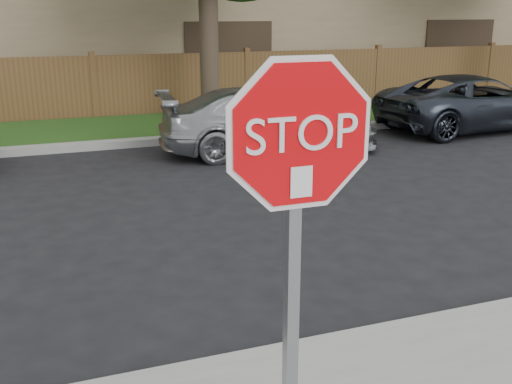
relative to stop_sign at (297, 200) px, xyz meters
name	(u,v)px	position (x,y,z in m)	size (l,w,h in m)	color
ground	(238,362)	(0.17, 1.48, -1.83)	(90.00, 90.00, 0.00)	black
far_curb	(112,144)	(0.17, 9.63, -1.75)	(70.00, 0.30, 0.15)	gray
grass_strip	(103,130)	(0.17, 11.28, -1.77)	(70.00, 3.00, 0.12)	#1E4714
fence	(94,89)	(0.17, 12.88, -1.03)	(70.00, 0.12, 1.60)	brown
stop_sign	(297,200)	(0.00, 0.00, 0.00)	(1.01, 0.13, 2.55)	gray
sedan_right	(270,120)	(3.05, 8.24, -1.21)	(1.75, 4.30, 1.25)	#A4A8AB
sedan_far_right	(474,102)	(8.28, 8.77, -1.20)	(2.09, 4.53, 1.26)	#303540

